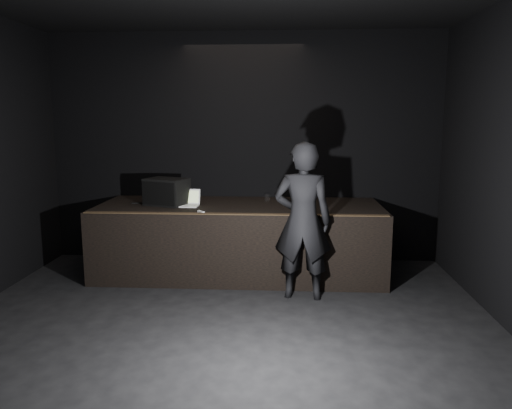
{
  "coord_description": "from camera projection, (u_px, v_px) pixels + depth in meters",
  "views": [
    {
      "loc": [
        0.65,
        -4.21,
        2.21
      ],
      "look_at": [
        0.26,
        2.3,
        1.08
      ],
      "focal_mm": 35.0,
      "sensor_mm": 36.0,
      "label": 1
    }
  ],
  "objects": [
    {
      "name": "stage_riser",
      "position": [
        240.0,
        239.0,
        7.16
      ],
      "size": [
        4.0,
        1.5,
        1.0
      ],
      "primitive_type": "cube",
      "color": "black",
      "rests_on": "ground"
    },
    {
      "name": "person",
      "position": [
        303.0,
        221.0,
        6.09
      ],
      "size": [
        0.74,
        0.52,
        1.94
      ],
      "primitive_type": "imported",
      "rotation": [
        0.0,
        0.0,
        3.06
      ],
      "color": "black",
      "rests_on": "ground"
    },
    {
      "name": "ground",
      "position": [
        212.0,
        363.0,
        4.56
      ],
      "size": [
        7.0,
        7.0,
        0.0
      ],
      "primitive_type": "plane",
      "color": "black",
      "rests_on": "ground"
    },
    {
      "name": "plastic_cup",
      "position": [
        267.0,
        198.0,
        7.37
      ],
      "size": [
        0.09,
        0.09,
        0.11
      ],
      "primitive_type": "cylinder",
      "color": "white",
      "rests_on": "stage_riser"
    },
    {
      "name": "cable",
      "position": [
        162.0,
        202.0,
        7.24
      ],
      "size": [
        0.82,
        0.27,
        0.02
      ],
      "primitive_type": "cylinder",
      "rotation": [
        0.0,
        1.57,
        0.3
      ],
      "color": "black",
      "rests_on": "stage_riser"
    },
    {
      "name": "riser_lip",
      "position": [
        234.0,
        214.0,
        6.38
      ],
      "size": [
        3.92,
        0.1,
        0.01
      ],
      "primitive_type": "cube",
      "color": "brown",
      "rests_on": "stage_riser"
    },
    {
      "name": "beer_can",
      "position": [
        161.0,
        199.0,
        7.07
      ],
      "size": [
        0.06,
        0.06,
        0.15
      ],
      "color": "silver",
      "rests_on": "stage_riser"
    },
    {
      "name": "wii_remote",
      "position": [
        201.0,
        212.0,
        6.48
      ],
      "size": [
        0.11,
        0.12,
        0.02
      ],
      "primitive_type": "cube",
      "rotation": [
        0.0,
        0.0,
        0.71
      ],
      "color": "silver",
      "rests_on": "stage_riser"
    },
    {
      "name": "stage_monitor",
      "position": [
        166.0,
        192.0,
        7.03
      ],
      "size": [
        0.67,
        0.58,
        0.38
      ],
      "rotation": [
        0.0,
        0.0,
        -0.37
      ],
      "color": "black",
      "rests_on": "stage_riser"
    },
    {
      "name": "room_walls",
      "position": [
        209.0,
        141.0,
        4.21
      ],
      "size": [
        6.1,
        7.1,
        3.52
      ],
      "color": "black",
      "rests_on": "ground"
    },
    {
      "name": "laptop",
      "position": [
        188.0,
        202.0,
        6.99
      ],
      "size": [
        0.33,
        0.3,
        0.22
      ],
      "rotation": [
        0.0,
        0.0,
        -0.04
      ],
      "color": "white",
      "rests_on": "stage_riser"
    }
  ]
}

